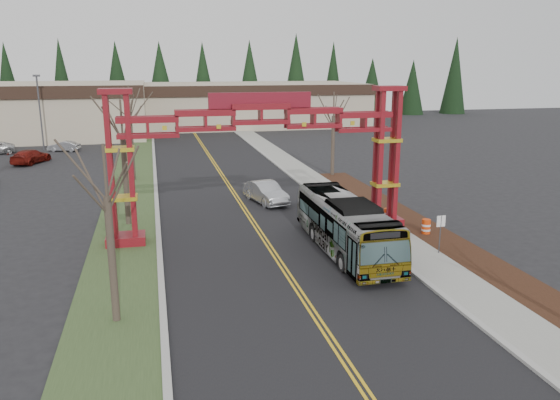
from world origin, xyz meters
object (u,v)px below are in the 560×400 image
object	(u,v)px
street_sign	(441,227)
barrel_mid	(387,215)
bare_tree_right_far	(334,117)
bare_tree_median_near	(107,197)
light_pole_far	(40,107)
gateway_arch	(261,138)
retail_building_east	(248,104)
transit_bus	(345,225)
bare_tree_median_far	(130,112)
silver_sedan	(266,192)
barrel_south	(426,227)
parked_car_far_a	(64,146)
bare_tree_median_mid	(123,136)
barrel_north	(376,206)
parked_car_mid_a	(31,156)

from	to	relation	value
street_sign	barrel_mid	xyz separation A→B (m)	(-0.04, 6.73, -1.16)
bare_tree_right_far	street_sign	xyz separation A→B (m)	(-1.27, -22.10, -3.90)
bare_tree_median_near	light_pole_far	distance (m)	51.05
bare_tree_right_far	bare_tree_median_near	bearing A→B (deg)	-124.38
light_pole_far	gateway_arch	bearing A→B (deg)	-64.23
retail_building_east	light_pole_far	xyz separation A→B (m)	(-29.21, -22.16, 1.66)
bare_tree_right_far	barrel_mid	world-z (taller)	bare_tree_right_far
retail_building_east	transit_bus	size ratio (longest dim) A/B	3.45
light_pole_far	bare_tree_median_far	bearing A→B (deg)	-62.35
gateway_arch	silver_sedan	xyz separation A→B (m)	(1.90, 7.77, -5.18)
silver_sedan	bare_tree_right_far	size ratio (longest dim) A/B	0.63
barrel_south	parked_car_far_a	bearing A→B (deg)	123.36
transit_bus	barrel_mid	size ratio (longest dim) A/B	12.00
retail_building_east	barrel_mid	distance (m)	61.12
bare_tree_median_mid	barrel_north	xyz separation A→B (m)	(16.84, -0.96, -5.32)
parked_car_mid_a	gateway_arch	bearing A→B (deg)	144.97
bare_tree_median_far	street_sign	size ratio (longest dim) A/B	3.68
bare_tree_median_near	parked_car_mid_a	bearing A→B (deg)	105.11
parked_car_mid_a	barrel_south	distance (m)	42.96
bare_tree_right_far	barrel_mid	xyz separation A→B (m)	(-1.31, -15.37, -5.06)
retail_building_east	street_sign	bearing A→B (deg)	-91.07
gateway_arch	transit_bus	xyz separation A→B (m)	(3.93, -4.06, -4.45)
bare_tree_median_mid	bare_tree_median_far	bearing A→B (deg)	90.00
barrel_mid	barrel_north	bearing A→B (deg)	86.15
bare_tree_median_far	barrel_mid	xyz separation A→B (m)	(16.69, -17.47, -5.61)
retail_building_east	parked_car_mid_a	size ratio (longest dim) A/B	7.44
parked_car_far_a	barrel_mid	bearing A→B (deg)	51.83
gateway_arch	parked_car_far_a	size ratio (longest dim) A/B	4.92
barrel_south	barrel_mid	world-z (taller)	barrel_south
bare_tree_median_mid	light_pole_far	size ratio (longest dim) A/B	0.90
transit_bus	light_pole_far	distance (m)	49.72
parked_car_mid_a	barrel_north	bearing A→B (deg)	158.82
bare_tree_median_mid	light_pole_far	xyz separation A→B (m)	(-11.21, 35.66, -0.61)
bare_tree_median_near	barrel_mid	bearing A→B (deg)	33.23
barrel_north	barrel_mid	bearing A→B (deg)	-93.85
parked_car_mid_a	bare_tree_right_far	size ratio (longest dim) A/B	0.66
light_pole_far	barrel_south	world-z (taller)	light_pole_far
transit_bus	barrel_south	bearing A→B (deg)	16.54
barrel_north	barrel_south	bearing A→B (deg)	-80.26
bare_tree_right_far	barrel_north	size ratio (longest dim) A/B	8.34
street_sign	barrel_south	size ratio (longest dim) A/B	2.26
bare_tree_median_near	barrel_south	world-z (taller)	bare_tree_median_near
bare_tree_median_mid	street_sign	world-z (taller)	bare_tree_median_mid
retail_building_east	bare_tree_median_far	distance (m)	47.20
bare_tree_median_mid	barrel_north	size ratio (longest dim) A/B	8.67
gateway_arch	transit_bus	distance (m)	7.19
transit_bus	bare_tree_median_mid	world-z (taller)	bare_tree_median_mid
silver_sedan	bare_tree_median_far	distance (m)	15.45
barrel_mid	barrel_south	bearing A→B (deg)	-71.33
bare_tree_median_near	bare_tree_median_mid	bearing A→B (deg)	90.00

